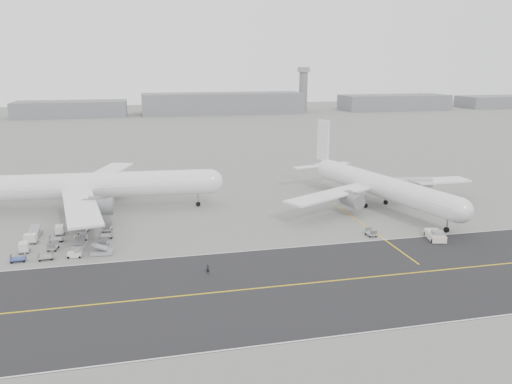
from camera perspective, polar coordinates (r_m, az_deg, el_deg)
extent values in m
plane|color=gray|center=(94.31, -2.71, -6.41)|extent=(700.00, 700.00, 0.00)
cube|color=#262628|center=(79.18, 3.27, -10.64)|extent=(220.00, 32.00, 0.02)
cube|color=gold|center=(79.17, 3.27, -10.63)|extent=(220.00, 0.30, 0.01)
cube|color=silver|center=(93.23, 0.57, -6.63)|extent=(220.00, 0.25, 0.01)
cube|color=silver|center=(65.90, 7.21, -16.25)|extent=(220.00, 0.25, 0.01)
cube|color=gold|center=(107.69, 12.75, -4.06)|extent=(0.30, 40.00, 0.01)
cylinder|color=slate|center=(370.71, 5.42, 11.36)|extent=(6.00, 6.00, 28.00)
cube|color=gray|center=(370.22, 5.47, 13.76)|extent=(7.00, 7.00, 3.50)
cylinder|color=white|center=(121.88, -17.49, 0.76)|extent=(52.32, 9.87, 5.96)
sphere|color=white|center=(120.48, -5.20, 1.22)|extent=(5.84, 5.84, 5.84)
cube|color=white|center=(107.31, -19.37, -1.62)|extent=(11.05, 29.21, 0.45)
cube|color=white|center=(137.38, -17.03, 1.97)|extent=(15.00, 29.10, 0.45)
cylinder|color=slate|center=(111.91, -17.58, -1.62)|extent=(6.60, 4.17, 3.70)
cylinder|color=slate|center=(132.58, -16.20, 0.93)|extent=(6.60, 4.17, 3.70)
cylinder|color=black|center=(121.73, -6.63, -1.37)|extent=(1.16, 0.58, 1.13)
cylinder|color=black|center=(120.18, -18.44, -2.25)|extent=(1.16, 0.58, 1.13)
cylinder|color=black|center=(126.96, -17.92, -1.33)|extent=(1.16, 0.58, 1.13)
cylinder|color=gray|center=(121.32, -6.65, -0.66)|extent=(0.36, 0.36, 3.13)
cylinder|color=white|center=(122.06, 14.16, 0.67)|extent=(16.56, 45.81, 5.27)
sphere|color=white|center=(106.58, 22.28, -1.98)|extent=(5.16, 5.16, 5.16)
cone|color=white|center=(140.44, 7.71, 2.92)|extent=(6.83, 9.87, 4.74)
cube|color=white|center=(139.64, 7.68, 5.89)|extent=(1.74, 5.01, 11.21)
cube|color=white|center=(138.55, 5.94, 2.87)|extent=(8.77, 4.54, 0.25)
cube|color=white|center=(143.74, 9.04, 3.19)|extent=(8.77, 4.54, 0.25)
cube|color=white|center=(114.59, 8.54, -0.28)|extent=(24.84, 16.94, 0.45)
cube|color=white|center=(132.38, 18.35, 1.13)|extent=(25.26, 5.80, 0.45)
cylinder|color=slate|center=(115.75, 10.91, -0.91)|extent=(4.56, 6.24, 3.27)
cylinder|color=slate|center=(128.13, 17.65, 0.16)|extent=(4.56, 6.24, 3.27)
cylinder|color=black|center=(109.68, 20.94, -4.04)|extent=(0.77, 1.23, 1.14)
cylinder|color=black|center=(122.49, 12.39, -1.52)|extent=(0.77, 1.23, 1.14)
cylinder|color=black|center=(126.51, 14.61, -1.14)|extent=(0.77, 1.23, 1.14)
cylinder|color=gray|center=(109.27, 21.00, -3.35)|extent=(0.36, 0.36, 2.77)
cube|color=silver|center=(104.60, 19.77, -4.70)|extent=(3.96, 6.13, 1.28)
cube|color=gray|center=(103.17, 20.04, -4.43)|extent=(2.37, 2.24, 0.82)
cylinder|color=gray|center=(107.80, 19.17, -4.26)|extent=(0.69, 2.34, 0.15)
cylinder|color=black|center=(102.39, 19.52, -5.31)|extent=(0.54, 0.88, 0.82)
cylinder|color=black|center=(103.18, 20.77, -5.27)|extent=(0.54, 0.88, 0.82)
cylinder|color=black|center=(106.29, 18.77, -4.52)|extent=(0.54, 0.88, 0.82)
cylinder|color=black|center=(107.06, 19.98, -4.49)|extent=(0.54, 0.88, 0.82)
cylinder|color=gray|center=(133.83, 19.04, -0.03)|extent=(1.54, 1.54, 3.84)
cube|color=gray|center=(134.22, 18.98, -0.68)|extent=(2.77, 2.77, 0.67)
cube|color=#A2A1A6|center=(130.55, 16.45, 0.95)|extent=(14.62, 4.33, 2.50)
cube|color=gray|center=(128.07, 13.59, 0.89)|extent=(1.50, 3.18, 2.88)
cylinder|color=black|center=(135.60, 19.20, -0.57)|extent=(0.35, 0.61, 0.58)
imported|color=black|center=(83.26, -5.52, -8.77)|extent=(0.67, 0.51, 1.64)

